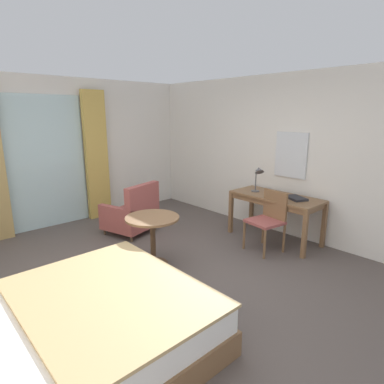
% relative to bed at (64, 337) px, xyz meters
% --- Properties ---
extents(ground, '(5.66, 6.65, 0.10)m').
position_rel_bed_xyz_m(ground, '(1.44, 0.54, -0.32)').
color(ground, '#564C47').
extents(wall_back, '(5.26, 0.12, 2.65)m').
position_rel_bed_xyz_m(wall_back, '(1.44, 3.60, 1.05)').
color(wall_back, silver).
rests_on(wall_back, ground).
extents(wall_right, '(0.12, 6.25, 2.65)m').
position_rel_bed_xyz_m(wall_right, '(4.01, 0.54, 1.05)').
color(wall_right, silver).
rests_on(wall_right, ground).
extents(balcony_glass_door, '(1.39, 0.02, 2.33)m').
position_rel_bed_xyz_m(balcony_glass_door, '(1.13, 3.52, 0.90)').
color(balcony_glass_door, silver).
rests_on(balcony_glass_door, ground).
extents(curtain_panel_right, '(0.44, 0.10, 2.44)m').
position_rel_bed_xyz_m(curtain_panel_right, '(2.04, 3.42, 0.95)').
color(curtain_panel_right, tan).
rests_on(curtain_panel_right, ground).
extents(bed, '(2.20, 1.86, 1.10)m').
position_rel_bed_xyz_m(bed, '(0.00, 0.00, 0.00)').
color(bed, brown).
rests_on(bed, ground).
extents(writing_desk, '(0.64, 1.44, 0.74)m').
position_rel_bed_xyz_m(writing_desk, '(3.58, 0.40, 0.39)').
color(writing_desk, brown).
rests_on(writing_desk, ground).
extents(desk_chair, '(0.51, 0.52, 0.90)m').
position_rel_bed_xyz_m(desk_chair, '(3.17, 0.24, 0.25)').
color(desk_chair, '#9E4C47').
rests_on(desk_chair, ground).
extents(desk_lamp, '(0.25, 0.27, 0.49)m').
position_rel_bed_xyz_m(desk_lamp, '(3.48, 0.69, 0.81)').
color(desk_lamp, '#4C4C51').
rests_on(desk_lamp, writing_desk).
extents(closed_book, '(0.33, 0.39, 0.03)m').
position_rel_bed_xyz_m(closed_book, '(3.61, 0.07, 0.49)').
color(closed_book, '#232328').
rests_on(closed_book, writing_desk).
extents(armchair_by_window, '(0.91, 0.90, 0.88)m').
position_rel_bed_xyz_m(armchair_by_window, '(2.03, 2.20, 0.07)').
color(armchair_by_window, '#9E4C47').
rests_on(armchair_by_window, ground).
extents(round_cafe_table, '(0.71, 0.71, 0.69)m').
position_rel_bed_xyz_m(round_cafe_table, '(1.58, 0.97, 0.25)').
color(round_cafe_table, brown).
rests_on(round_cafe_table, ground).
extents(wall_mirror, '(0.02, 0.56, 0.73)m').
position_rel_bed_xyz_m(wall_mirror, '(3.93, 0.40, 1.09)').
color(wall_mirror, silver).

